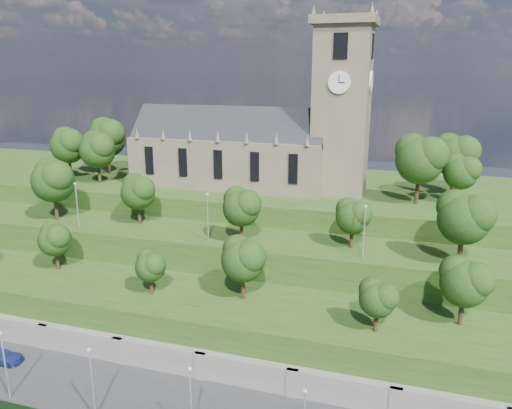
% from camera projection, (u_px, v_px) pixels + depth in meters
% --- Properties ---
extents(promenade, '(160.00, 12.00, 2.00)m').
position_uv_depth(promenade, '(134.00, 407.00, 50.11)').
color(promenade, '#2D2D30').
rests_on(promenade, ground).
extents(retaining_wall, '(160.00, 2.10, 5.00)m').
position_uv_depth(retaining_wall, '(162.00, 362.00, 55.21)').
color(retaining_wall, slate).
rests_on(retaining_wall, ground).
extents(embankment_lower, '(160.00, 12.00, 8.00)m').
position_uv_depth(embankment_lower, '(185.00, 324.00, 60.36)').
color(embankment_lower, '#264316').
rests_on(embankment_lower, ground).
extents(embankment_upper, '(160.00, 10.00, 12.00)m').
position_uv_depth(embankment_upper, '(218.00, 274.00, 69.96)').
color(embankment_upper, '#264316').
rests_on(embankment_upper, ground).
extents(hilltop, '(160.00, 32.00, 15.00)m').
position_uv_depth(hilltop, '(261.00, 222.00, 88.90)').
color(hilltop, '#264316').
rests_on(hilltop, ground).
extents(church, '(38.60, 12.35, 27.60)m').
position_uv_depth(church, '(259.00, 141.00, 81.02)').
color(church, brown).
rests_on(church, hilltop).
extents(trees_lower, '(65.58, 8.42, 7.53)m').
position_uv_depth(trees_lower, '(221.00, 261.00, 57.26)').
color(trees_lower, black).
rests_on(trees_lower, embankment_lower).
extents(trees_upper, '(62.79, 8.39, 9.36)m').
position_uv_depth(trees_upper, '(216.00, 196.00, 65.86)').
color(trees_upper, black).
rests_on(trees_upper, embankment_upper).
extents(trees_hilltop, '(70.97, 16.12, 10.28)m').
position_uv_depth(trees_hilltop, '(239.00, 148.00, 80.92)').
color(trees_hilltop, black).
rests_on(trees_hilltop, hilltop).
extents(lamp_posts_promenade, '(60.36, 0.36, 7.38)m').
position_uv_depth(lamp_posts_promenade, '(92.00, 378.00, 46.07)').
color(lamp_posts_promenade, '#B2B2B7').
rests_on(lamp_posts_promenade, promenade).
extents(lamp_posts_upper, '(40.36, 0.36, 6.53)m').
position_uv_depth(lamp_posts_upper, '(208.00, 213.00, 64.60)').
color(lamp_posts_upper, '#B2B2B7').
rests_on(lamp_posts_upper, embankment_upper).
extents(car_right, '(5.37, 2.74, 1.49)m').
position_uv_depth(car_right, '(0.00, 356.00, 55.89)').
color(car_right, navy).
rests_on(car_right, promenade).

